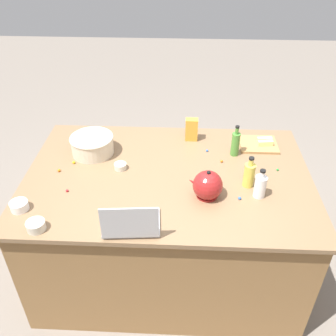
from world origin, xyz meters
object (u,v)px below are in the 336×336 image
at_px(bottle_olive, 235,143).
at_px(mixing_bowl_large, 92,144).
at_px(candy_bag, 192,129).
at_px(ramekin_wide, 120,166).
at_px(cutting_board, 258,144).
at_px(ramekin_medium, 19,206).
at_px(butter_stick_left, 265,140).
at_px(ramekin_small, 36,226).
at_px(laptop, 131,223).
at_px(bottle_oil, 249,174).
at_px(bottle_vinegar, 260,186).
at_px(butter_stick_right, 265,143).
at_px(kettle, 207,186).

bearing_deg(bottle_olive, mixing_bowl_large, 1.49).
xyz_separation_m(mixing_bowl_large, candy_bag, (-0.69, -0.22, 0.02)).
bearing_deg(candy_bag, ramekin_wide, 40.28).
bearing_deg(cutting_board, ramekin_medium, 27.27).
distance_m(butter_stick_left, ramekin_small, 1.67).
bearing_deg(ramekin_medium, cutting_board, -152.73).
distance_m(laptop, ramekin_medium, 0.68).
bearing_deg(bottle_oil, butter_stick_left, -110.08).
relative_size(bottle_vinegar, ramekin_small, 1.87).
height_order(bottle_oil, butter_stick_right, bottle_oil).
distance_m(bottle_oil, butter_stick_left, 0.53).
bearing_deg(mixing_bowl_large, bottle_olive, -178.51).
relative_size(bottle_vinegar, butter_stick_right, 1.75).
distance_m(kettle, ramekin_medium, 1.10).
xyz_separation_m(butter_stick_right, ramekin_small, (1.38, 0.90, -0.01)).
bearing_deg(ramekin_wide, laptop, 104.58).
xyz_separation_m(mixing_bowl_large, bottle_vinegar, (-1.10, 0.42, 0.01)).
bearing_deg(bottle_vinegar, ramekin_small, 15.35).
height_order(bottle_vinegar, bottle_oil, bottle_oil).
height_order(ramekin_wide, candy_bag, candy_bag).
bearing_deg(butter_stick_right, mixing_bowl_large, 6.11).
distance_m(bottle_oil, bottle_olive, 0.35).
xyz_separation_m(kettle, cutting_board, (-0.40, -0.59, -0.07)).
height_order(bottle_vinegar, ramekin_wide, bottle_vinegar).
relative_size(cutting_board, ramekin_wide, 3.33).
bearing_deg(bottle_olive, ramekin_small, 34.65).
xyz_separation_m(bottle_olive, candy_bag, (0.30, -0.19, -0.01)).
bearing_deg(bottle_vinegar, laptop, 23.35).
bearing_deg(candy_bag, ramekin_medium, 39.77).
xyz_separation_m(butter_stick_right, candy_bag, (0.53, -0.08, 0.05)).
height_order(mixing_bowl_large, butter_stick_left, mixing_bowl_large).
height_order(bottle_vinegar, candy_bag, bottle_vinegar).
height_order(bottle_oil, ramekin_medium, bottle_oil).
xyz_separation_m(butter_stick_left, ramekin_small, (1.38, 0.94, -0.01)).
bearing_deg(bottle_oil, ramekin_small, 20.38).
relative_size(bottle_oil, cutting_board, 0.78).
height_order(bottle_olive, ramekin_wide, bottle_olive).
xyz_separation_m(laptop, mixing_bowl_large, (0.37, -0.74, 0.02)).
bearing_deg(bottle_olive, candy_bag, -32.10).
bearing_deg(butter_stick_right, bottle_vinegar, 77.20).
relative_size(bottle_oil, bottle_olive, 0.92).
relative_size(bottle_olive, kettle, 1.07).
bearing_deg(butter_stick_right, bottle_olive, 24.61).
bearing_deg(kettle, ramekin_wide, -24.19).
xyz_separation_m(bottle_oil, ramekin_medium, (1.35, 0.29, -0.06)).
distance_m(bottle_vinegar, butter_stick_right, 0.57).
xyz_separation_m(laptop, butter_stick_left, (-0.86, -0.92, -0.01)).
bearing_deg(ramekin_medium, bottle_olive, -153.83).
xyz_separation_m(mixing_bowl_large, bottle_oil, (-1.05, 0.32, 0.01)).
xyz_separation_m(bottle_olive, ramekin_wide, (0.77, 0.21, -0.07)).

